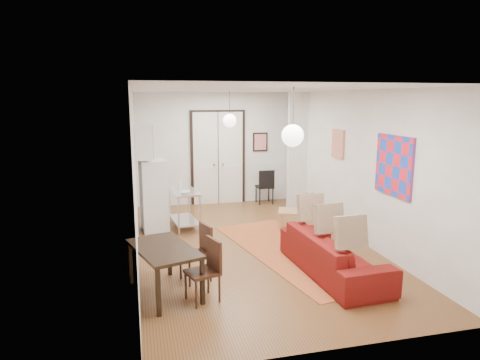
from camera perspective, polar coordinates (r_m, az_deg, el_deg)
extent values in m
plane|color=brown|center=(8.19, 1.70, -8.73)|extent=(7.00, 7.00, 0.00)
cube|color=silver|center=(7.72, 1.82, 11.99)|extent=(4.20, 7.00, 0.02)
cube|color=white|center=(11.21, -3.00, 4.20)|extent=(4.20, 0.02, 2.90)
cube|color=white|center=(4.63, 13.36, -5.71)|extent=(4.20, 0.02, 2.90)
cube|color=white|center=(7.56, -13.79, 0.66)|extent=(0.02, 7.00, 2.90)
cube|color=white|center=(8.62, 15.35, 1.81)|extent=(0.02, 7.00, 2.90)
cube|color=white|center=(11.20, -2.94, 2.90)|extent=(1.44, 0.06, 2.50)
cube|color=white|center=(10.81, 7.66, 3.87)|extent=(0.50, 0.10, 2.90)
cube|color=white|center=(8.98, -12.78, 5.18)|extent=(0.35, 1.00, 0.70)
cube|color=red|center=(7.52, 19.84, 1.83)|extent=(0.05, 1.00, 1.00)
cube|color=beige|center=(9.27, 12.94, 4.72)|extent=(0.05, 0.50, 0.60)
cube|color=red|center=(11.43, 2.72, 5.08)|extent=(0.40, 0.03, 0.50)
cube|color=#8E5B3B|center=(9.48, -13.76, 5.72)|extent=(0.03, 0.44, 0.54)
sphere|color=white|center=(9.68, -1.38, 7.91)|extent=(0.30, 0.30, 0.30)
cylinder|color=black|center=(9.66, -1.39, 10.28)|extent=(0.01, 0.01, 0.50)
sphere|color=white|center=(5.84, 7.03, 5.90)|extent=(0.30, 0.30, 0.30)
cylinder|color=black|center=(5.82, 7.13, 9.82)|extent=(0.01, 0.01, 0.50)
cube|color=#C66131|center=(7.94, 6.83, -9.42)|extent=(2.17, 4.07, 0.01)
imported|color=maroon|center=(7.01, 12.32, -9.58)|extent=(1.00, 2.31, 0.66)
cube|color=tan|center=(9.08, 8.23, -4.20)|extent=(1.09, 0.83, 0.04)
cube|color=tan|center=(8.79, 6.10, -6.09)|extent=(0.07, 0.07, 0.39)
cube|color=tan|center=(9.11, 11.21, -5.64)|extent=(0.07, 0.07, 0.39)
cube|color=tan|center=(9.18, 5.20, -5.34)|extent=(0.07, 0.07, 0.39)
cube|color=tan|center=(9.48, 10.13, -4.94)|extent=(0.07, 0.07, 0.39)
imported|color=#37602B|center=(9.06, 8.86, -2.75)|extent=(0.47, 0.44, 0.42)
cube|color=silver|center=(9.20, -7.51, -1.51)|extent=(0.64, 1.11, 0.04)
cube|color=silver|center=(9.36, -7.41, -5.29)|extent=(0.59, 1.06, 0.03)
cylinder|color=silver|center=(8.81, -8.55, -4.75)|extent=(0.04, 0.04, 0.79)
cylinder|color=silver|center=(8.85, -5.66, -4.60)|extent=(0.04, 0.04, 0.79)
cylinder|color=silver|center=(9.75, -9.07, -3.24)|extent=(0.04, 0.04, 0.79)
cylinder|color=silver|center=(9.79, -6.46, -3.11)|extent=(0.04, 0.04, 0.79)
imported|color=silver|center=(8.90, -7.31, -1.65)|extent=(0.21, 0.21, 0.05)
imported|color=#518DAF|center=(9.42, -7.99, -0.60)|extent=(0.09, 0.08, 0.17)
cube|color=white|center=(9.11, -11.40, -2.05)|extent=(0.59, 0.59, 1.49)
cube|color=black|center=(6.17, -10.15, -9.02)|extent=(1.06, 1.40, 0.04)
cube|color=black|center=(5.76, -12.85, -14.36)|extent=(0.07, 0.07, 0.64)
cube|color=black|center=(5.79, -6.49, -14.00)|extent=(0.07, 0.07, 0.64)
cube|color=black|center=(6.82, -13.02, -10.27)|extent=(0.07, 0.07, 0.64)
cube|color=black|center=(6.85, -7.73, -9.99)|extent=(0.07, 0.07, 0.64)
cube|color=#3A1E12|center=(6.62, -5.99, -9.86)|extent=(0.51, 0.50, 0.04)
cube|color=#3A1E12|center=(6.72, -6.24, -7.45)|extent=(0.16, 0.38, 0.43)
cylinder|color=#3A1E12|center=(6.52, -7.22, -12.17)|extent=(0.03, 0.03, 0.41)
cylinder|color=#3A1E12|center=(6.56, -4.28, -11.97)|extent=(0.03, 0.03, 0.41)
cylinder|color=#3A1E12|center=(6.84, -7.56, -11.05)|extent=(0.03, 0.03, 0.41)
cylinder|color=#3A1E12|center=(6.88, -4.76, -10.86)|extent=(0.03, 0.03, 0.41)
cube|color=#3A1E12|center=(5.98, -5.06, -12.19)|extent=(0.51, 0.50, 0.04)
cube|color=#3A1E12|center=(6.06, -5.37, -9.49)|extent=(0.16, 0.38, 0.43)
cylinder|color=#3A1E12|center=(5.89, -6.42, -14.79)|extent=(0.03, 0.03, 0.41)
cylinder|color=#3A1E12|center=(5.93, -3.13, -14.53)|extent=(0.03, 0.03, 0.41)
cylinder|color=#3A1E12|center=(6.20, -6.84, -13.42)|extent=(0.03, 0.03, 0.41)
cylinder|color=#3A1E12|center=(6.24, -3.74, -13.19)|extent=(0.03, 0.03, 0.41)
cube|color=black|center=(11.31, 3.28, -0.90)|extent=(0.42, 0.42, 0.04)
cube|color=black|center=(11.44, 3.02, 0.48)|extent=(0.42, 0.04, 0.45)
cylinder|color=black|center=(11.14, 2.66, -2.25)|extent=(0.03, 0.03, 0.45)
cylinder|color=black|center=(11.25, 4.40, -2.15)|extent=(0.03, 0.03, 0.45)
cylinder|color=black|center=(11.48, 2.16, -1.86)|extent=(0.03, 0.03, 0.45)
cylinder|color=black|center=(11.58, 3.86, -1.76)|extent=(0.03, 0.03, 0.45)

